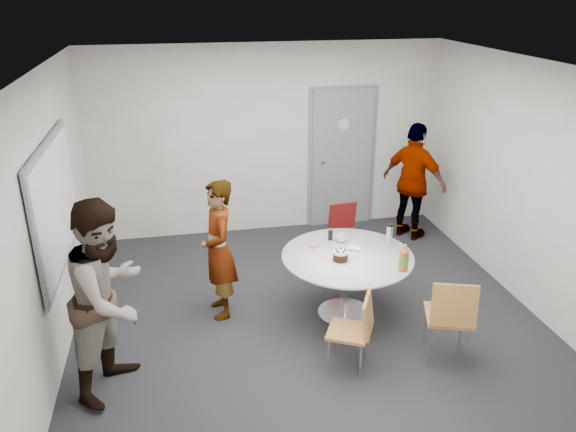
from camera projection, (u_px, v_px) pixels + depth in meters
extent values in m
plane|color=black|center=(307.00, 316.00, 6.23)|extent=(5.00, 5.00, 0.00)
plane|color=silver|center=(311.00, 67.00, 5.19)|extent=(5.00, 5.00, 0.00)
plane|color=#B1AEA8|center=(268.00, 141.00, 7.97)|extent=(5.00, 0.00, 5.00)
plane|color=#B1AEA8|center=(49.00, 222.00, 5.25)|extent=(0.00, 5.00, 5.00)
plane|color=#B1AEA8|center=(529.00, 187.00, 6.17)|extent=(0.00, 5.00, 5.00)
plane|color=#B1AEA8|center=(404.00, 347.00, 3.45)|extent=(5.00, 0.00, 5.00)
cube|color=slate|center=(342.00, 159.00, 8.27)|extent=(0.90, 0.05, 2.05)
cube|color=slate|center=(341.00, 158.00, 8.30)|extent=(1.02, 0.04, 2.12)
cylinder|color=#B2BFC6|center=(344.00, 124.00, 8.04)|extent=(0.16, 0.01, 0.16)
cylinder|color=silver|center=(322.00, 161.00, 8.16)|extent=(0.04, 0.14, 0.04)
cube|color=slate|center=(55.00, 204.00, 5.40)|extent=(0.03, 1.90, 1.25)
cube|color=white|center=(58.00, 204.00, 5.40)|extent=(0.01, 1.78, 1.13)
cylinder|color=silver|center=(347.00, 256.00, 6.00)|extent=(1.41, 1.41, 0.03)
cylinder|color=silver|center=(346.00, 285.00, 6.14)|extent=(0.09, 0.09, 0.68)
cylinder|color=silver|center=(345.00, 313.00, 6.27)|extent=(0.60, 0.60, 0.02)
cylinder|color=silver|center=(340.00, 261.00, 5.86)|extent=(0.21, 0.21, 0.01)
cylinder|color=black|center=(340.00, 257.00, 5.84)|extent=(0.16, 0.16, 0.08)
cylinder|color=white|center=(341.00, 252.00, 5.82)|extent=(0.16, 0.16, 0.02)
cylinder|color=#965320|center=(404.00, 261.00, 5.63)|extent=(0.09, 0.09, 0.22)
cylinder|color=#3A8635|center=(404.00, 260.00, 5.63)|extent=(0.10, 0.10, 0.08)
cone|color=#965320|center=(405.00, 249.00, 5.58)|extent=(0.09, 0.09, 0.05)
cylinder|color=#599A45|center=(405.00, 246.00, 5.57)|extent=(0.04, 0.04, 0.02)
imported|color=white|center=(341.00, 238.00, 6.29)|extent=(0.17, 0.17, 0.10)
cylinder|color=black|center=(330.00, 235.00, 6.32)|extent=(0.06, 0.06, 0.13)
cylinder|color=silver|center=(389.00, 234.00, 6.27)|extent=(0.07, 0.07, 0.19)
cylinder|color=black|center=(390.00, 225.00, 6.23)|extent=(0.07, 0.07, 0.03)
cube|color=pink|center=(315.00, 246.00, 6.18)|extent=(0.13, 0.09, 0.02)
ellipsoid|color=white|center=(354.00, 248.00, 6.11)|extent=(0.20, 0.20, 0.03)
cube|color=olive|center=(348.00, 331.00, 5.26)|extent=(0.50, 0.50, 0.03)
cube|color=olive|center=(368.00, 316.00, 5.14)|extent=(0.23, 0.35, 0.36)
cylinder|color=silver|center=(335.00, 338.00, 5.51)|extent=(0.02, 0.02, 0.40)
cylinder|color=silver|center=(328.00, 356.00, 5.24)|extent=(0.02, 0.02, 0.40)
cylinder|color=silver|center=(365.00, 343.00, 5.43)|extent=(0.02, 0.02, 0.40)
cylinder|color=silver|center=(361.00, 361.00, 5.17)|extent=(0.02, 0.02, 0.40)
cube|color=olive|center=(448.00, 316.00, 5.39)|extent=(0.55, 0.55, 0.04)
cube|color=olive|center=(455.00, 306.00, 5.11)|extent=(0.42, 0.22, 0.41)
cylinder|color=silver|center=(461.00, 327.00, 5.62)|extent=(0.02, 0.02, 0.47)
cylinder|color=silver|center=(426.00, 325.00, 5.66)|extent=(0.02, 0.02, 0.47)
cylinder|color=silver|center=(467.00, 348.00, 5.30)|extent=(0.02, 0.02, 0.47)
cylinder|color=silver|center=(430.00, 345.00, 5.34)|extent=(0.02, 0.02, 0.47)
cube|color=#5F1413|center=(347.00, 236.00, 7.21)|extent=(0.42, 0.42, 0.03)
cube|color=#5F1413|center=(342.00, 215.00, 7.29)|extent=(0.38, 0.12, 0.37)
cylinder|color=silver|center=(340.00, 257.00, 7.11)|extent=(0.02, 0.02, 0.41)
cylinder|color=silver|center=(363.00, 254.00, 7.20)|extent=(0.02, 0.02, 0.41)
cylinder|color=silver|center=(331.00, 247.00, 7.39)|extent=(0.02, 0.02, 0.41)
cylinder|color=silver|center=(353.00, 244.00, 7.47)|extent=(0.02, 0.02, 0.41)
imported|color=#A5C6EA|center=(219.00, 250.00, 6.01)|extent=(0.43, 0.60, 1.55)
imported|color=white|center=(109.00, 297.00, 4.85)|extent=(1.02, 1.10, 1.82)
imported|color=black|center=(414.00, 182.00, 7.87)|extent=(0.91, 1.03, 1.68)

